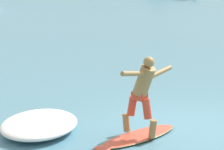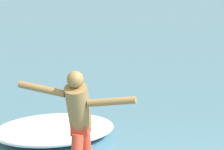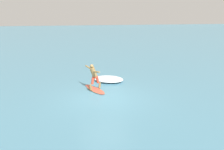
{
  "view_description": "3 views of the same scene",
  "coord_description": "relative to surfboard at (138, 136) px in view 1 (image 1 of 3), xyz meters",
  "views": [
    {
      "loc": [
        -6.33,
        -8.65,
        3.28
      ],
      "look_at": [
        -0.93,
        1.61,
        0.84
      ],
      "focal_mm": 85.0,
      "sensor_mm": 36.0,
      "label": 1
    },
    {
      "loc": [
        2.67,
        -5.23,
        2.95
      ],
      "look_at": [
        -1.61,
        0.77,
        1.28
      ],
      "focal_mm": 85.0,
      "sensor_mm": 36.0,
      "label": 2
    },
    {
      "loc": [
        10.82,
        -2.63,
        4.26
      ],
      "look_at": [
        -1.01,
        0.66,
        0.96
      ],
      "focal_mm": 35.0,
      "sensor_mm": 36.0,
      "label": 3
    }
  ],
  "objects": [
    {
      "name": "ground_plane",
      "position": [
        1.37,
        0.3,
        -0.03
      ],
      "size": [
        200.0,
        200.0,
        0.0
      ],
      "primitive_type": "plane",
      "color": "teal"
    },
    {
      "name": "surfer",
      "position": [
        0.06,
        -0.06,
        0.93
      ],
      "size": [
        1.41,
        0.88,
        1.54
      ],
      "color": "olive",
      "rests_on": "surfboard"
    },
    {
      "name": "surfboard",
      "position": [
        0.0,
        0.0,
        0.0
      ],
      "size": [
        2.15,
        1.18,
        0.2
      ],
      "color": "#D7513B",
      "rests_on": "ground"
    },
    {
      "name": "wave_foam_at_tail",
      "position": [
        -1.54,
        1.25,
        0.12
      ],
      "size": [
        2.38,
        2.5,
        0.31
      ],
      "color": "white",
      "rests_on": "ground"
    }
  ]
}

